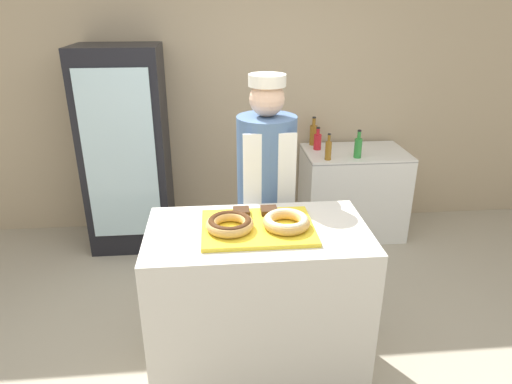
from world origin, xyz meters
TOP-DOWN VIEW (x-y plane):
  - ground_plane at (0.00, 0.00)m, footprint 14.00×14.00m
  - wall_back at (0.00, 2.13)m, footprint 8.00×0.06m
  - display_counter at (0.00, 0.00)m, footprint 1.22×0.68m
  - serving_tray at (0.00, 0.00)m, footprint 0.61×0.45m
  - donut_chocolate_glaze at (-0.15, -0.03)m, footprint 0.26×0.26m
  - donut_light_glaze at (0.15, -0.03)m, footprint 0.26×0.26m
  - brownie_back_left at (-0.08, 0.15)m, footprint 0.09×0.09m
  - brownie_back_right at (0.08, 0.15)m, footprint 0.09×0.09m
  - baker_person at (0.12, 0.64)m, footprint 0.39×0.39m
  - beverage_fridge at (-1.00, 1.76)m, footprint 0.71×0.59m
  - chest_freezer at (1.09, 1.76)m, footprint 0.95×0.62m
  - bottle_red at (0.74, 1.85)m, footprint 0.07×0.07m
  - bottle_amber at (0.77, 1.55)m, footprint 0.06×0.06m
  - bottle_green at (1.04, 1.58)m, footprint 0.07×0.07m
  - bottle_amber_b at (0.73, 2.00)m, footprint 0.07×0.07m

SIDE VIEW (x-z plane):
  - ground_plane at x=0.00m, z-range 0.00..0.00m
  - chest_freezer at x=1.09m, z-range 0.00..0.84m
  - display_counter at x=0.00m, z-range 0.00..0.98m
  - beverage_fridge at x=-1.00m, z-range 0.00..1.80m
  - baker_person at x=0.12m, z-range 0.04..1.76m
  - bottle_red at x=0.74m, z-range 0.81..1.02m
  - bottle_amber at x=0.77m, z-range 0.81..1.04m
  - bottle_green at x=1.04m, z-range 0.80..1.06m
  - bottle_amber_b at x=0.73m, z-range 0.80..1.08m
  - serving_tray at x=0.00m, z-range 0.98..1.00m
  - brownie_back_left at x=-0.08m, z-range 1.00..1.04m
  - brownie_back_right at x=0.08m, z-range 1.00..1.04m
  - donut_chocolate_glaze at x=-0.15m, z-range 1.01..1.07m
  - donut_light_glaze at x=0.15m, z-range 1.01..1.07m
  - wall_back at x=0.00m, z-range 0.00..2.70m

